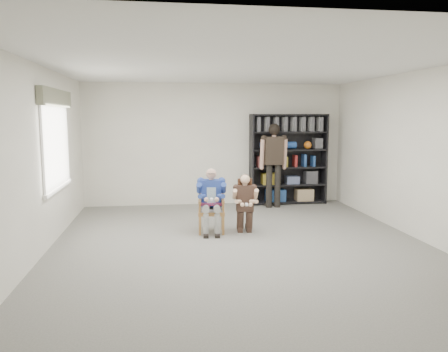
{
  "coord_description": "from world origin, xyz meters",
  "views": [
    {
      "loc": [
        -1.21,
        -6.59,
        2.04
      ],
      "look_at": [
        -0.2,
        0.6,
        1.05
      ],
      "focal_mm": 35.0,
      "sensor_mm": 36.0,
      "label": 1
    }
  ],
  "objects": [
    {
      "name": "bookshelf",
      "position": [
        1.7,
        3.28,
        1.05
      ],
      "size": [
        1.8,
        0.38,
        2.1
      ],
      "primitive_type": null,
      "color": "black",
      "rests_on": "floor"
    },
    {
      "name": "standing_man",
      "position": [
        1.25,
        2.88,
        0.94
      ],
      "size": [
        0.59,
        0.34,
        1.88
      ],
      "primitive_type": null,
      "rotation": [
        0.0,
        0.0,
        -0.03
      ],
      "color": "black",
      "rests_on": "floor"
    },
    {
      "name": "floor",
      "position": [
        0.0,
        0.0,
        0.0
      ],
      "size": [
        6.0,
        7.0,
        0.01
      ],
      "primitive_type": "cube",
      "color": "slate",
      "rests_on": "ground"
    },
    {
      "name": "kneeling_woman",
      "position": [
        0.2,
        0.81,
        0.53
      ],
      "size": [
        0.51,
        0.75,
        1.05
      ],
      "primitive_type": null,
      "rotation": [
        0.0,
        0.0,
        -0.1
      ],
      "color": "#35221C",
      "rests_on": "floor"
    },
    {
      "name": "room_shell",
      "position": [
        0.0,
        0.0,
        1.4
      ],
      "size": [
        6.0,
        7.0,
        2.8
      ],
      "primitive_type": null,
      "color": "silver",
      "rests_on": "ground"
    },
    {
      "name": "armchair",
      "position": [
        -0.38,
        0.93,
        0.44
      ],
      "size": [
        0.56,
        0.54,
        0.88
      ],
      "primitive_type": null,
      "rotation": [
        0.0,
        0.0,
        -0.1
      ],
      "color": "#A27231",
      "rests_on": "floor"
    },
    {
      "name": "window_left",
      "position": [
        -2.95,
        1.0,
        1.63
      ],
      "size": [
        0.16,
        2.0,
        1.75
      ],
      "primitive_type": null,
      "color": "white",
      "rests_on": "room_shell"
    },
    {
      "name": "seated_man",
      "position": [
        -0.38,
        0.93,
        0.57
      ],
      "size": [
        0.56,
        0.73,
        1.15
      ],
      "primitive_type": null,
      "rotation": [
        0.0,
        0.0,
        -0.1
      ],
      "color": "navy",
      "rests_on": "floor"
    }
  ]
}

